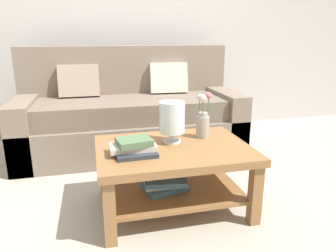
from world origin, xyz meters
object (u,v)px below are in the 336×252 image
at_px(book_stack_main, 134,147).
at_px(glass_hurricane_vase, 172,119).
at_px(flower_pitcher, 203,121).
at_px(coffee_table, 173,165).
at_px(couch, 130,115).

distance_m(book_stack_main, glass_hurricane_vase, 0.35).
bearing_deg(glass_hurricane_vase, flower_pitcher, 12.77).
distance_m(coffee_table, flower_pitcher, 0.39).
height_order(coffee_table, glass_hurricane_vase, glass_hurricane_vase).
distance_m(couch, coffee_table, 1.26).
height_order(book_stack_main, flower_pitcher, flower_pitcher).
xyz_separation_m(coffee_table, glass_hurricane_vase, (0.02, 0.09, 0.30)).
relative_size(glass_hurricane_vase, flower_pitcher, 0.87).
bearing_deg(flower_pitcher, couch, 109.22).
distance_m(book_stack_main, flower_pitcher, 0.57).
distance_m(coffee_table, book_stack_main, 0.33).
relative_size(couch, book_stack_main, 7.66).
xyz_separation_m(couch, coffee_table, (0.13, -1.26, -0.04)).
bearing_deg(book_stack_main, glass_hurricane_vase, 29.20).
distance_m(couch, glass_hurricane_vase, 1.21).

